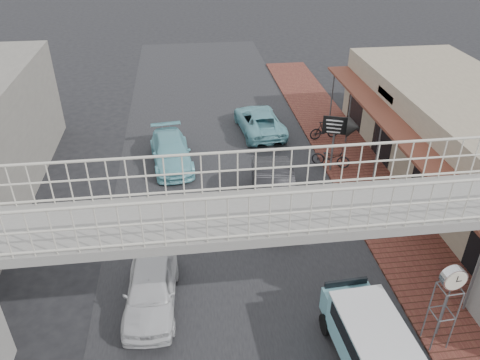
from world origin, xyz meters
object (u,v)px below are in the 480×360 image
object	(u,v)px
motorcycle_far	(325,130)
arrow_sign	(351,128)
angkot_far	(171,152)
street_clock	(452,282)
white_hatchback	(151,288)
angkot_curb	(259,121)
dark_sedan	(274,190)
motorcycle_near	(331,157)
angkot_van	(370,338)

from	to	relation	value
motorcycle_far	arrow_sign	xyz separation A→B (m)	(0.01, -3.64, 1.83)
angkot_far	street_clock	world-z (taller)	street_clock
white_hatchback	angkot_curb	size ratio (longest dim) A/B	0.85
dark_sedan	angkot_curb	distance (m)	7.43
motorcycle_far	arrow_sign	distance (m)	4.08
angkot_curb	angkot_far	bearing A→B (deg)	27.24
motorcycle_far	street_clock	world-z (taller)	street_clock
angkot_far	motorcycle_near	world-z (taller)	angkot_far
motorcycle_near	street_clock	world-z (taller)	street_clock
angkot_curb	arrow_sign	xyz separation A→B (m)	(3.36, -5.18, 1.78)
white_hatchback	angkot_far	bearing A→B (deg)	89.19
angkot_far	angkot_van	distance (m)	13.67
dark_sedan	arrow_sign	bearing A→B (deg)	34.94
angkot_far	arrow_sign	bearing A→B (deg)	-20.45
angkot_far	arrow_sign	size ratio (longest dim) A/B	1.56
angkot_curb	angkot_van	world-z (taller)	angkot_van
motorcycle_far	angkot_far	bearing A→B (deg)	92.30
white_hatchback	dark_sedan	world-z (taller)	dark_sedan
angkot_curb	angkot_van	xyz separation A→B (m)	(0.53, -15.65, 0.47)
motorcycle_near	dark_sedan	bearing A→B (deg)	154.12
angkot_curb	motorcycle_near	size ratio (longest dim) A/B	2.56
motorcycle_near	motorcycle_far	size ratio (longest dim) A/B	1.09
motorcycle_far	street_clock	bearing A→B (deg)	169.17
street_clock	angkot_van	bearing A→B (deg)	-172.02
angkot_curb	angkot_far	xyz separation A→B (m)	(-4.92, -3.12, -0.00)
motorcycle_far	angkot_curb	bearing A→B (deg)	56.73
dark_sedan	angkot_far	bearing A→B (deg)	140.86
white_hatchback	angkot_curb	distance (m)	13.69
street_clock	arrow_sign	world-z (taller)	street_clock
angkot_van	motorcycle_near	world-z (taller)	angkot_van
white_hatchback	dark_sedan	distance (m)	7.14
arrow_sign	motorcycle_far	bearing A→B (deg)	110.86
street_clock	angkot_curb	bearing A→B (deg)	97.39
angkot_far	arrow_sign	world-z (taller)	arrow_sign
angkot_van	arrow_sign	bearing A→B (deg)	71.70
angkot_van	motorcycle_near	distance (m)	11.35
angkot_van	motorcycle_near	size ratio (longest dim) A/B	2.00
street_clock	dark_sedan	bearing A→B (deg)	110.32
angkot_curb	motorcycle_far	distance (m)	3.69
angkot_curb	motorcycle_near	distance (m)	5.33
angkot_curb	angkot_van	distance (m)	15.67
arrow_sign	angkot_curb	bearing A→B (deg)	143.64
angkot_curb	arrow_sign	distance (m)	6.43
angkot_far	dark_sedan	bearing A→B (deg)	-51.06
dark_sedan	motorcycle_far	xyz separation A→B (m)	(3.92, 5.86, -0.19)
motorcycle_near	arrow_sign	distance (m)	2.04
angkot_van	street_clock	xyz separation A→B (m)	(2.27, 0.44, 1.40)
motorcycle_near	angkot_curb	bearing A→B (deg)	55.44
white_hatchback	motorcycle_near	world-z (taller)	white_hatchback
angkot_curb	angkot_far	distance (m)	5.82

